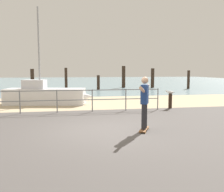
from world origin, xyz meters
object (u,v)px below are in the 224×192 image
at_px(seagull, 170,92).
at_px(sailboat, 48,95).
at_px(skateboarder, 145,100).
at_px(skateboard, 144,129).
at_px(bollard_short, 170,101).

bearing_deg(seagull, sailboat, 156.38).
xyz_separation_m(sailboat, seagull, (6.16, -2.70, 0.31)).
bearing_deg(sailboat, seagull, -23.62).
height_order(skateboarder, seagull, skateboarder).
bearing_deg(sailboat, skateboarder, -63.51).
bearing_deg(skateboard, sailboat, 116.49).
relative_size(skateboarder, seagull, 3.50).
distance_m(sailboat, skateboarder, 7.77).
xyz_separation_m(skateboard, seagull, (2.70, 4.24, 0.77)).
relative_size(sailboat, bollard_short, 7.12).
bearing_deg(sailboat, bollard_short, -23.62).
relative_size(skateboard, skateboarder, 0.49).
bearing_deg(skateboarder, skateboard, -26.57).
height_order(sailboat, skateboard, sailboat).
distance_m(sailboat, seagull, 6.73).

